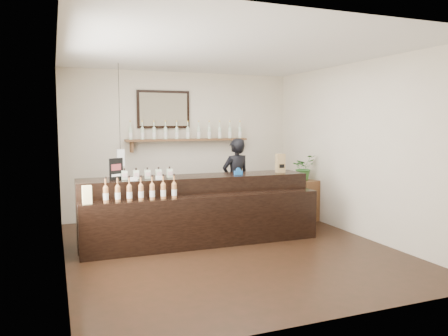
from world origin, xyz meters
name	(u,v)px	position (x,y,z in m)	size (l,w,h in m)	color
ground	(229,248)	(0.00, 0.00, 0.00)	(5.00, 5.00, 0.00)	black
room_shell	(229,132)	(0.00, 0.00, 1.70)	(5.00, 5.00, 5.00)	beige
back_wall_decor	(175,126)	(-0.15, 2.37, 1.76)	(2.66, 0.96, 1.69)	brown
counter	(198,211)	(-0.28, 0.57, 0.47)	(3.60, 1.02, 1.17)	black
promo_sign	(116,169)	(-1.50, 0.68, 1.16)	(0.21, 0.12, 0.32)	black
paper_bag	(280,163)	(1.19, 0.64, 1.16)	(0.16, 0.12, 0.31)	olive
tape_dispenser	(238,172)	(0.41, 0.62, 1.04)	(0.13, 0.05, 0.11)	#1657A0
side_cabinet	(303,200)	(2.00, 1.23, 0.38)	(0.51, 0.61, 0.76)	brown
potted_plant	(303,167)	(2.00, 1.23, 1.00)	(0.43, 0.37, 0.47)	#336B2A
shopkeeper	(236,175)	(0.77, 1.55, 0.88)	(0.64, 0.42, 1.75)	black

